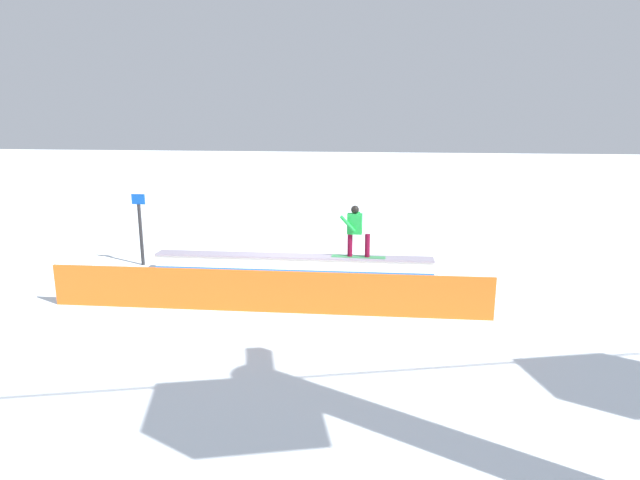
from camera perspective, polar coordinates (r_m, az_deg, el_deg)
The scene contains 5 objects.
ground_plane at distance 14.72m, azimuth -3.02°, elevation -3.73°, with size 120.00×120.00×0.00m, color white.
grind_box at distance 14.65m, azimuth -3.03°, elevation -2.81°, with size 7.82×0.86×0.54m.
snowboarder at distance 14.24m, azimuth 3.94°, elevation 1.18°, with size 1.49×0.42×1.43m.
safety_fence at distance 11.76m, azimuth -5.94°, elevation -5.64°, with size 9.98×0.06×0.96m, color orange.
trail_marker at distance 16.26m, azimuth -19.06°, elevation 1.30°, with size 0.40×0.10×2.13m.
Camera 1 is at (-2.80, 13.83, 4.20)m, focal length 29.23 mm.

